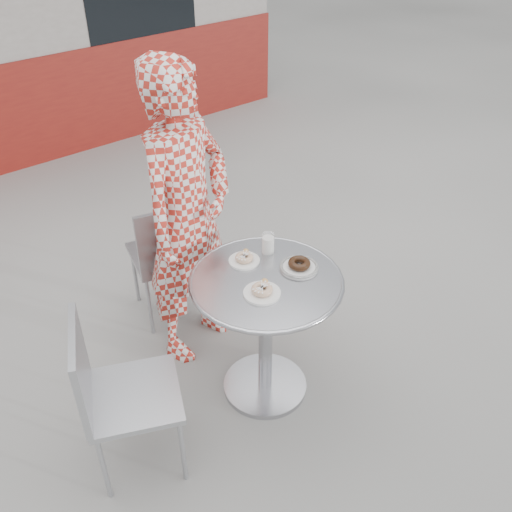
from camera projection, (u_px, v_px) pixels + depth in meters
ground at (268, 380)px, 3.35m from camera, size 60.00×60.00×0.00m
bistro_table at (266, 309)px, 2.96m from camera, size 0.78×0.78×0.79m
chair_far at (169, 278)px, 3.70m from camera, size 0.51×0.52×0.88m
chair_left at (136, 421)px, 2.77m from camera, size 0.57×0.57×0.90m
seated_person at (187, 219)px, 3.12m from camera, size 0.76×0.62×1.78m
plate_far at (244, 259)px, 2.96m from camera, size 0.16×0.16×0.04m
plate_near at (262, 291)px, 2.74m from camera, size 0.18×0.18×0.05m
plate_checker at (299, 266)px, 2.91m from camera, size 0.20×0.20×0.05m
milk_cup at (268, 244)px, 3.01m from camera, size 0.07×0.07×0.11m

